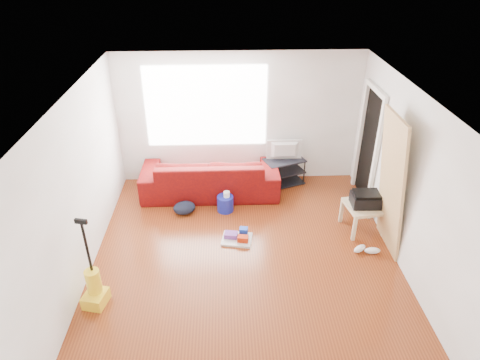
{
  "coord_description": "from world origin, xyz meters",
  "views": [
    {
      "loc": [
        -0.28,
        -4.95,
        4.21
      ],
      "look_at": [
        -0.05,
        0.6,
        1.03
      ],
      "focal_mm": 32.0,
      "sensor_mm": 36.0,
      "label": 1
    }
  ],
  "objects_px": {
    "sofa": "(211,192)",
    "cleaning_tray": "(238,237)",
    "bucket": "(225,210)",
    "vacuum": "(94,288)",
    "backpack": "(185,213)",
    "side_table": "(364,209)",
    "tv_stand": "(284,171)"
  },
  "relations": [
    {
      "from": "side_table",
      "to": "bucket",
      "type": "relative_size",
      "value": 2.26
    },
    {
      "from": "cleaning_tray",
      "to": "bucket",
      "type": "bearing_deg",
      "value": 102.44
    },
    {
      "from": "sofa",
      "to": "tv_stand",
      "type": "height_order",
      "value": "tv_stand"
    },
    {
      "from": "tv_stand",
      "to": "cleaning_tray",
      "type": "distance_m",
      "value": 1.99
    },
    {
      "from": "sofa",
      "to": "cleaning_tray",
      "type": "xyz_separation_m",
      "value": [
        0.45,
        -1.47,
        0.05
      ]
    },
    {
      "from": "bucket",
      "to": "cleaning_tray",
      "type": "height_order",
      "value": "cleaning_tray"
    },
    {
      "from": "side_table",
      "to": "backpack",
      "type": "height_order",
      "value": "side_table"
    },
    {
      "from": "side_table",
      "to": "bucket",
      "type": "bearing_deg",
      "value": 164.32
    },
    {
      "from": "side_table",
      "to": "backpack",
      "type": "distance_m",
      "value": 3.03
    },
    {
      "from": "backpack",
      "to": "vacuum",
      "type": "distance_m",
      "value": 2.3
    },
    {
      "from": "backpack",
      "to": "vacuum",
      "type": "xyz_separation_m",
      "value": [
        -1.0,
        -2.05,
        0.24
      ]
    },
    {
      "from": "tv_stand",
      "to": "backpack",
      "type": "distance_m",
      "value": 2.09
    },
    {
      "from": "side_table",
      "to": "vacuum",
      "type": "distance_m",
      "value": 4.22
    },
    {
      "from": "vacuum",
      "to": "bucket",
      "type": "bearing_deg",
      "value": 63.77
    },
    {
      "from": "side_table",
      "to": "cleaning_tray",
      "type": "bearing_deg",
      "value": -173.85
    },
    {
      "from": "bucket",
      "to": "backpack",
      "type": "distance_m",
      "value": 0.71
    },
    {
      "from": "sofa",
      "to": "vacuum",
      "type": "xyz_separation_m",
      "value": [
        -1.45,
        -2.73,
        0.24
      ]
    },
    {
      "from": "bucket",
      "to": "sofa",
      "type": "bearing_deg",
      "value": 113.1
    },
    {
      "from": "backpack",
      "to": "bucket",
      "type": "bearing_deg",
      "value": -15.67
    },
    {
      "from": "side_table",
      "to": "sofa",
      "type": "bearing_deg",
      "value": 153.42
    },
    {
      "from": "sofa",
      "to": "cleaning_tray",
      "type": "bearing_deg",
      "value": 107.11
    },
    {
      "from": "tv_stand",
      "to": "backpack",
      "type": "relative_size",
      "value": 2.22
    },
    {
      "from": "side_table",
      "to": "bucket",
      "type": "height_order",
      "value": "side_table"
    },
    {
      "from": "cleaning_tray",
      "to": "vacuum",
      "type": "bearing_deg",
      "value": -146.6
    },
    {
      "from": "side_table",
      "to": "tv_stand",
      "type": "bearing_deg",
      "value": 125.89
    },
    {
      "from": "sofa",
      "to": "bucket",
      "type": "bearing_deg",
      "value": 113.1
    },
    {
      "from": "sofa",
      "to": "vacuum",
      "type": "distance_m",
      "value": 3.1
    },
    {
      "from": "sofa",
      "to": "bucket",
      "type": "xyz_separation_m",
      "value": [
        0.27,
        -0.62,
        0.0
      ]
    },
    {
      "from": "bucket",
      "to": "vacuum",
      "type": "xyz_separation_m",
      "value": [
        -1.72,
        -2.1,
        0.24
      ]
    },
    {
      "from": "tv_stand",
      "to": "cleaning_tray",
      "type": "height_order",
      "value": "tv_stand"
    },
    {
      "from": "tv_stand",
      "to": "bucket",
      "type": "height_order",
      "value": "tv_stand"
    },
    {
      "from": "cleaning_tray",
      "to": "backpack",
      "type": "xyz_separation_m",
      "value": [
        -0.9,
        0.8,
        -0.05
      ]
    }
  ]
}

